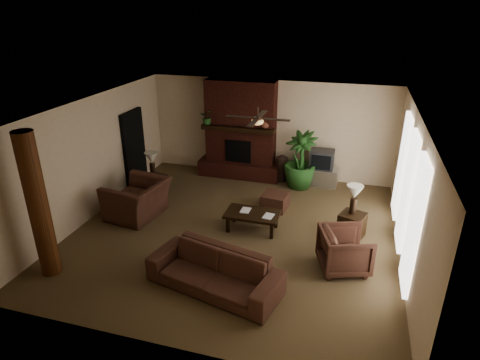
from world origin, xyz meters
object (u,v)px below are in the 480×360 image
(ottoman, at_px, (275,201))
(side_table_left, at_px, (155,185))
(log_column, at_px, (38,207))
(lamp_left, at_px, (152,160))
(lamp_right, at_px, (354,194))
(tv_stand, at_px, (322,177))
(coffee_table, at_px, (252,215))
(floor_vase, at_px, (282,166))
(sofa, at_px, (214,265))
(floor_plant, at_px, (300,172))
(armchair_left, at_px, (137,193))
(side_table_right, at_px, (352,225))
(armchair_right, at_px, (345,248))

(ottoman, bearing_deg, side_table_left, -178.13)
(log_column, distance_m, lamp_left, 3.70)
(lamp_right, bearing_deg, ottoman, 157.09)
(tv_stand, bearing_deg, side_table_left, -153.31)
(coffee_table, xyz_separation_m, floor_vase, (0.11, 2.96, 0.06))
(sofa, height_order, side_table_left, sofa)
(sofa, bearing_deg, log_column, -158.94)
(floor_vase, distance_m, lamp_left, 3.67)
(floor_plant, bearing_deg, ottoman, -104.21)
(log_column, distance_m, armchair_left, 2.66)
(log_column, height_order, ottoman, log_column)
(tv_stand, height_order, side_table_right, side_table_right)
(sofa, height_order, lamp_left, lamp_left)
(armchair_left, relative_size, tv_stand, 1.59)
(armchair_left, distance_m, coffee_table, 2.82)
(lamp_left, height_order, side_table_right, lamp_left)
(armchair_right, height_order, lamp_right, lamp_right)
(armchair_left, xyz_separation_m, ottoman, (3.09, 1.27, -0.39))
(armchair_left, relative_size, floor_vase, 1.75)
(lamp_left, bearing_deg, floor_plant, 23.59)
(coffee_table, bearing_deg, tv_stand, 66.85)
(armchair_left, relative_size, coffee_table, 1.12)
(coffee_table, bearing_deg, floor_plant, 76.03)
(tv_stand, relative_size, floor_vase, 1.10)
(lamp_left, bearing_deg, coffee_table, -19.78)
(lamp_left, relative_size, side_table_right, 1.18)
(armchair_left, xyz_separation_m, armchair_right, (4.87, -0.84, -0.14))
(armchair_left, bearing_deg, tv_stand, 134.77)
(ottoman, bearing_deg, log_column, -133.67)
(coffee_table, relative_size, side_table_left, 2.18)
(sofa, bearing_deg, lamp_right, 61.87)
(tv_stand, xyz_separation_m, floor_plant, (-0.60, -0.29, 0.19))
(lamp_left, bearing_deg, sofa, -48.78)
(floor_plant, height_order, lamp_left, lamp_left)
(log_column, distance_m, armchair_right, 5.68)
(log_column, relative_size, armchair_right, 3.09)
(ottoman, bearing_deg, floor_vase, 95.52)
(sofa, relative_size, side_table_left, 4.39)
(side_table_left, bearing_deg, armchair_right, -21.80)
(floor_plant, relative_size, lamp_right, 2.43)
(floor_vase, bearing_deg, coffee_table, -92.11)
(side_table_right, bearing_deg, floor_plant, 122.61)
(floor_plant, bearing_deg, lamp_left, -156.41)
(floor_vase, bearing_deg, lamp_right, -51.81)
(tv_stand, bearing_deg, coffee_table, -110.73)
(armchair_right, height_order, floor_vase, armchair_right)
(armchair_left, bearing_deg, sofa, 60.00)
(armchair_right, relative_size, side_table_right, 1.65)
(armchair_right, height_order, ottoman, armchair_right)
(coffee_table, height_order, side_table_right, side_table_right)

